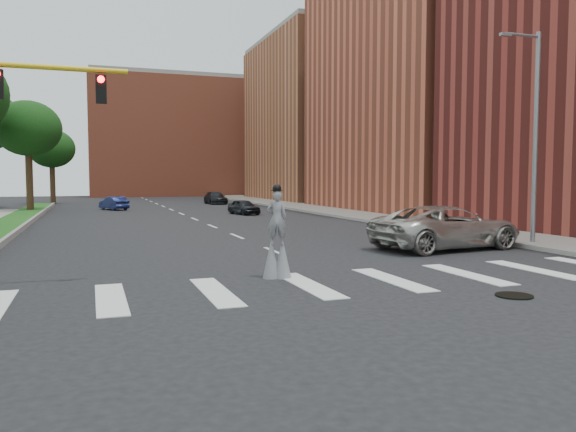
# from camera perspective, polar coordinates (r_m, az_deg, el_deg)

# --- Properties ---
(ground_plane) EXTENTS (160.00, 160.00, 0.00)m
(ground_plane) POSITION_cam_1_polar(r_m,az_deg,el_deg) (15.02, 8.12, -7.38)
(ground_plane) COLOR black
(ground_plane) RESTS_ON ground
(median_curb) EXTENTS (0.20, 60.00, 0.28)m
(median_curb) POSITION_cam_1_polar(r_m,az_deg,el_deg) (33.37, -25.57, -1.23)
(median_curb) COLOR gray
(median_curb) RESTS_ON ground
(sidewalk_right) EXTENTS (5.00, 90.00, 0.18)m
(sidewalk_right) POSITION_cam_1_polar(r_m,az_deg,el_deg) (42.78, 7.51, 0.13)
(sidewalk_right) COLOR gray
(sidewalk_right) RESTS_ON ground
(manhole) EXTENTS (0.90, 0.90, 0.04)m
(manhole) POSITION_cam_1_polar(r_m,az_deg,el_deg) (15.08, 21.99, -7.51)
(manhole) COLOR black
(manhole) RESTS_ON ground
(building_mid) EXTENTS (16.00, 22.00, 24.00)m
(building_mid) POSITION_cam_1_polar(r_m,az_deg,el_deg) (52.60, 14.61, 13.78)
(building_mid) COLOR #BD573B
(building_mid) RESTS_ON ground
(building_far) EXTENTS (16.00, 22.00, 20.00)m
(building_far) POSITION_cam_1_polar(r_m,az_deg,el_deg) (73.33, 3.90, 9.50)
(building_far) COLOR #BB6A45
(building_far) RESTS_ON ground
(building_backdrop) EXTENTS (26.00, 14.00, 18.00)m
(building_backdrop) POSITION_cam_1_polar(r_m,az_deg,el_deg) (92.15, -11.46, 7.68)
(building_backdrop) COLOR #BD573B
(building_backdrop) RESTS_ON ground
(streetlight) EXTENTS (2.05, 0.20, 9.00)m
(streetlight) POSITION_cam_1_polar(r_m,az_deg,el_deg) (26.10, 23.71, 7.93)
(streetlight) COLOR slate
(streetlight) RESTS_ON ground
(stilt_performer) EXTENTS (0.82, 0.63, 2.74)m
(stilt_performer) POSITION_cam_1_polar(r_m,az_deg,el_deg) (16.35, -1.13, -2.73)
(stilt_performer) COLOR #372416
(stilt_performer) RESTS_ON ground
(suv_crossing) EXTENTS (6.70, 3.69, 1.78)m
(suv_crossing) POSITION_cam_1_polar(r_m,az_deg,el_deg) (23.91, 15.79, -1.11)
(suv_crossing) COLOR #B7B5AD
(suv_crossing) RESTS_ON ground
(car_near) EXTENTS (2.15, 3.72, 1.19)m
(car_near) POSITION_cam_1_polar(r_m,az_deg,el_deg) (44.23, -4.52, 0.93)
(car_near) COLOR black
(car_near) RESTS_ON ground
(car_mid) EXTENTS (2.61, 3.86, 1.20)m
(car_mid) POSITION_cam_1_polar(r_m,az_deg,el_deg) (52.56, -17.29, 1.25)
(car_mid) COLOR navy
(car_mid) RESTS_ON ground
(car_far) EXTENTS (2.00, 4.63, 1.33)m
(car_far) POSITION_cam_1_polar(r_m,az_deg,el_deg) (61.65, -7.38, 1.84)
(car_far) COLOR black
(car_far) RESTS_ON ground
(tree_6) EXTENTS (5.32, 5.32, 9.19)m
(tree_6) POSITION_cam_1_polar(r_m,az_deg,el_deg) (51.10, -24.92, 8.02)
(tree_6) COLOR #372416
(tree_6) RESTS_ON ground
(tree_7) EXTENTS (4.90, 4.90, 8.11)m
(tree_7) POSITION_cam_1_polar(r_m,az_deg,el_deg) (66.41, -22.88, 6.29)
(tree_7) COLOR #372416
(tree_7) RESTS_ON ground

